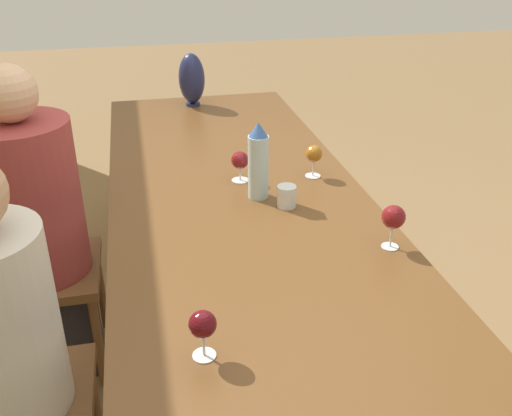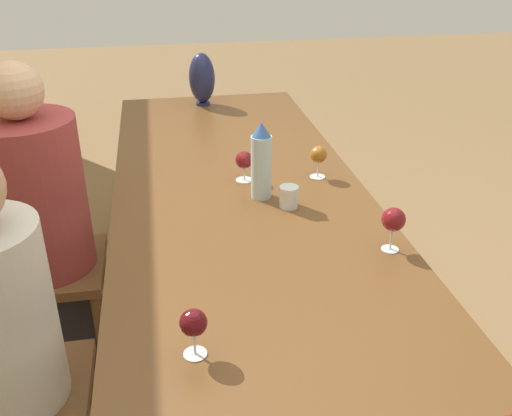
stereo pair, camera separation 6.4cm
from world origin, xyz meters
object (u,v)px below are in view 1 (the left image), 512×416
at_px(wine_glass_1, 203,325).
at_px(wine_glass_4, 314,155).
at_px(vase, 192,79).
at_px(wine_glass_0, 394,218).
at_px(person_near, 6,347).
at_px(chair_far, 23,263).
at_px(wine_glass_2, 240,161).
at_px(water_bottle, 258,162).
at_px(water_tumbler, 287,196).
at_px(person_far, 38,222).

relative_size(wine_glass_1, wine_glass_4, 0.98).
relative_size(vase, wine_glass_1, 2.22).
distance_m(wine_glass_0, person_near, 1.21).
distance_m(wine_glass_0, chair_far, 1.45).
bearing_deg(wine_glass_2, wine_glass_0, -148.55).
bearing_deg(wine_glass_4, chair_far, 90.44).
bearing_deg(water_bottle, water_tumbler, -140.18).
distance_m(wine_glass_2, person_near, 1.11).
bearing_deg(chair_far, water_tumbler, -102.97).
relative_size(water_bottle, wine_glass_4, 2.21).
relative_size(wine_glass_2, person_near, 0.10).
xyz_separation_m(water_bottle, person_far, (0.13, 0.84, -0.23)).
height_order(wine_glass_4, chair_far, chair_far).
xyz_separation_m(water_bottle, person_near, (-0.59, 0.84, -0.24)).
relative_size(water_tumbler, wine_glass_4, 0.61).
height_order(wine_glass_0, person_near, person_near).
bearing_deg(wine_glass_4, vase, 18.66).
bearing_deg(wine_glass_2, wine_glass_4, -93.99).
bearing_deg(chair_far, wine_glass_0, -114.99).
bearing_deg(wine_glass_1, person_near, 64.05).
distance_m(wine_glass_1, chair_far, 1.20).
distance_m(wine_glass_2, wine_glass_4, 0.30).
distance_m(water_tumbler, vase, 1.36).
relative_size(wine_glass_2, person_far, 0.10).
relative_size(wine_glass_0, wine_glass_1, 1.13).
relative_size(water_bottle, person_near, 0.24).
xyz_separation_m(vase, person_near, (-1.83, 0.74, -0.24)).
bearing_deg(chair_far, person_far, -90.00).
xyz_separation_m(wine_glass_1, person_far, (0.98, 0.52, -0.18)).
xyz_separation_m(water_tumbler, wine_glass_1, (-0.74, 0.41, 0.05)).
bearing_deg(wine_glass_1, wine_glass_4, -30.82).
bearing_deg(wine_glass_0, person_far, 63.43).
xyz_separation_m(water_bottle, water_tumbler, (-0.10, -0.08, -0.10)).
height_order(water_bottle, wine_glass_4, water_bottle).
bearing_deg(water_bottle, chair_far, 81.94).
xyz_separation_m(wine_glass_0, person_far, (0.59, 1.18, -0.19)).
distance_m(wine_glass_1, wine_glass_4, 1.15).
distance_m(vase, person_near, 1.99).
height_order(wine_glass_4, person_far, person_far).
bearing_deg(wine_glass_4, water_tumbler, 143.48).
bearing_deg(chair_far, wine_glass_4, -89.56).
bearing_deg(wine_glass_0, wine_glass_1, 120.16).
relative_size(wine_glass_1, person_far, 0.10).
xyz_separation_m(wine_glass_1, wine_glass_4, (0.98, -0.59, 0.00)).
bearing_deg(water_tumbler, chair_far, 77.03).
xyz_separation_m(wine_glass_0, wine_glass_4, (0.60, 0.08, -0.01)).
height_order(water_tumbler, wine_glass_2, wine_glass_2).
bearing_deg(person_near, chair_far, 6.65).
bearing_deg(person_near, wine_glass_2, -46.81).
bearing_deg(water_tumbler, wine_glass_2, 25.34).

